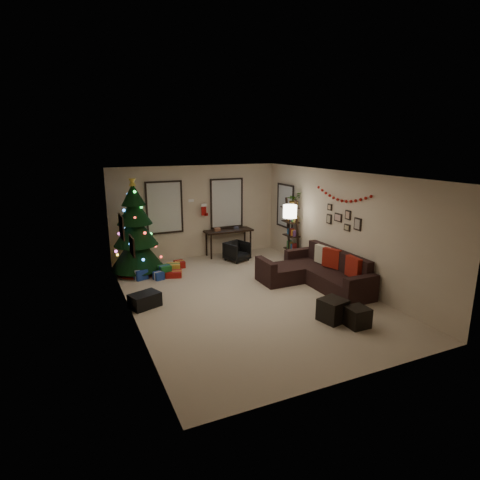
# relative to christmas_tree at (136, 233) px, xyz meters

# --- Properties ---
(floor) EXTENTS (7.00, 7.00, 0.00)m
(floor) POSITION_rel_christmas_tree_xyz_m (1.92, -2.67, -1.06)
(floor) COLOR #BAA68D
(floor) RESTS_ON ground
(ceiling) EXTENTS (7.00, 7.00, 0.00)m
(ceiling) POSITION_rel_christmas_tree_xyz_m (1.92, -2.67, 1.64)
(ceiling) COLOR white
(ceiling) RESTS_ON floor
(wall_back) EXTENTS (5.00, 0.00, 5.00)m
(wall_back) POSITION_rel_christmas_tree_xyz_m (1.92, 0.83, 0.29)
(wall_back) COLOR #C8B498
(wall_back) RESTS_ON floor
(wall_front) EXTENTS (5.00, 0.00, 5.00)m
(wall_front) POSITION_rel_christmas_tree_xyz_m (1.92, -6.17, 0.29)
(wall_front) COLOR #C8B498
(wall_front) RESTS_ON floor
(wall_left) EXTENTS (0.00, 7.00, 7.00)m
(wall_left) POSITION_rel_christmas_tree_xyz_m (-0.58, -2.67, 0.29)
(wall_left) COLOR #C8B498
(wall_left) RESTS_ON floor
(wall_right) EXTENTS (0.00, 7.00, 7.00)m
(wall_right) POSITION_rel_christmas_tree_xyz_m (4.42, -2.67, 0.29)
(wall_right) COLOR #C8B498
(wall_right) RESTS_ON floor
(window_back_left) EXTENTS (1.05, 0.06, 1.50)m
(window_back_left) POSITION_rel_christmas_tree_xyz_m (0.97, 0.80, 0.49)
(window_back_left) COLOR #728CB2
(window_back_left) RESTS_ON wall_back
(window_back_right) EXTENTS (1.05, 0.06, 1.50)m
(window_back_right) POSITION_rel_christmas_tree_xyz_m (2.87, 0.80, 0.49)
(window_back_right) COLOR #728CB2
(window_back_right) RESTS_ON wall_back
(window_right_wall) EXTENTS (0.06, 0.90, 1.30)m
(window_right_wall) POSITION_rel_christmas_tree_xyz_m (4.39, -0.12, 0.44)
(window_right_wall) COLOR #728CB2
(window_right_wall) RESTS_ON wall_right
(christmas_tree) EXTENTS (1.38, 1.38, 2.56)m
(christmas_tree) POSITION_rel_christmas_tree_xyz_m (0.00, 0.00, 0.00)
(christmas_tree) COLOR black
(christmas_tree) RESTS_ON floor
(presents) EXTENTS (1.50, 1.01, 0.30)m
(presents) POSITION_rel_christmas_tree_xyz_m (0.51, -0.44, -0.94)
(presents) COLOR maroon
(presents) RESTS_ON floor
(sofa) EXTENTS (1.78, 2.60, 0.84)m
(sofa) POSITION_rel_christmas_tree_xyz_m (3.78, -2.67, -0.79)
(sofa) COLOR black
(sofa) RESTS_ON floor
(pillow_red_a) EXTENTS (0.17, 0.48, 0.47)m
(pillow_red_a) POSITION_rel_christmas_tree_xyz_m (4.13, -3.54, -0.42)
(pillow_red_a) COLOR maroon
(pillow_red_a) RESTS_ON sofa
(pillow_red_b) EXTENTS (0.28, 0.48, 0.46)m
(pillow_red_b) POSITION_rel_christmas_tree_xyz_m (4.13, -2.76, -0.42)
(pillow_red_b) COLOR maroon
(pillow_red_b) RESTS_ON sofa
(pillow_cream) EXTENTS (0.18, 0.46, 0.44)m
(pillow_cream) POSITION_rel_christmas_tree_xyz_m (4.13, -2.39, -0.43)
(pillow_cream) COLOR beige
(pillow_cream) RESTS_ON sofa
(ottoman_near) EXTENTS (0.55, 0.55, 0.44)m
(ottoman_near) POSITION_rel_christmas_tree_xyz_m (2.90, -4.46, -0.84)
(ottoman_near) COLOR black
(ottoman_near) RESTS_ON floor
(ottoman_far) EXTENTS (0.40, 0.40, 0.37)m
(ottoman_far) POSITION_rel_christmas_tree_xyz_m (3.16, -4.85, -0.87)
(ottoman_far) COLOR black
(ottoman_far) RESTS_ON floor
(desk) EXTENTS (1.45, 0.52, 0.78)m
(desk) POSITION_rel_christmas_tree_xyz_m (2.83, 0.55, -0.37)
(desk) COLOR black
(desk) RESTS_ON floor
(desk_chair) EXTENTS (0.70, 0.68, 0.56)m
(desk_chair) POSITION_rel_christmas_tree_xyz_m (2.82, -0.10, -0.78)
(desk_chair) COLOR black
(desk_chair) RESTS_ON floor
(bookshelf) EXTENTS (0.30, 0.54, 1.83)m
(bookshelf) POSITION_rel_christmas_tree_xyz_m (4.22, -0.79, -0.17)
(bookshelf) COLOR black
(bookshelf) RESTS_ON floor
(potted_plant) EXTENTS (0.65, 0.61, 0.57)m
(potted_plant) POSITION_rel_christmas_tree_xyz_m (4.22, -0.84, 0.79)
(potted_plant) COLOR #4C4C4C
(potted_plant) RESTS_ON bookshelf
(floor_lamp) EXTENTS (0.36, 0.36, 1.72)m
(floor_lamp) POSITION_rel_christmas_tree_xyz_m (3.87, -1.22, 0.38)
(floor_lamp) COLOR black
(floor_lamp) RESTS_ON floor
(art_map) EXTENTS (0.04, 0.60, 0.50)m
(art_map) POSITION_rel_christmas_tree_xyz_m (-0.56, -1.73, 0.57)
(art_map) COLOR black
(art_map) RESTS_ON wall_left
(art_abstract) EXTENTS (0.04, 0.45, 0.35)m
(art_abstract) POSITION_rel_christmas_tree_xyz_m (-0.56, -3.00, 0.46)
(art_abstract) COLOR black
(art_abstract) RESTS_ON wall_left
(gallery) EXTENTS (0.03, 1.25, 0.54)m
(gallery) POSITION_rel_christmas_tree_xyz_m (4.40, -2.74, 0.51)
(gallery) COLOR black
(gallery) RESTS_ON wall_right
(garland) EXTENTS (0.08, 1.90, 0.30)m
(garland) POSITION_rel_christmas_tree_xyz_m (4.37, -2.70, 1.07)
(garland) COLOR #A5140C
(garland) RESTS_ON wall_right
(stocking_left) EXTENTS (0.20, 0.05, 0.36)m
(stocking_left) POSITION_rel_christmas_tree_xyz_m (1.78, 0.85, 0.50)
(stocking_left) COLOR #990F0C
(stocking_left) RESTS_ON wall_back
(stocking_right) EXTENTS (0.20, 0.05, 0.36)m
(stocking_right) POSITION_rel_christmas_tree_xyz_m (2.11, 0.68, 0.37)
(stocking_right) COLOR #990F0C
(stocking_right) RESTS_ON wall_back
(storage_bin) EXTENTS (0.70, 0.59, 0.30)m
(storage_bin) POSITION_rel_christmas_tree_xyz_m (-0.27, -2.32, -0.91)
(storage_bin) COLOR black
(storage_bin) RESTS_ON floor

